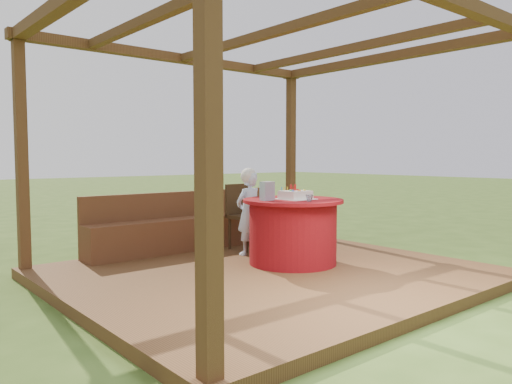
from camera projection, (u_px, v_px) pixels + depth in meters
ground at (270, 280)px, 5.71m from camera, size 60.00×60.00×0.00m
deck at (270, 275)px, 5.71m from camera, size 4.50×4.00×0.12m
pergola at (270, 67)px, 5.54m from camera, size 4.50×4.00×2.72m
bench at (189, 230)px, 7.00m from camera, size 3.00×0.42×0.80m
table at (293, 231)px, 6.02m from camera, size 1.21×1.21×0.78m
chair at (245, 212)px, 7.00m from camera, size 0.47×0.47×0.91m
elderly_woman at (249, 210)px, 6.56m from camera, size 0.42×0.30×1.15m
birthday_cake at (295, 195)px, 5.97m from camera, size 0.39×0.39×0.18m
gift_bag at (267, 191)px, 5.81m from camera, size 0.15×0.10×0.22m
drinking_glass at (309, 198)px, 5.66m from camera, size 0.10×0.10×0.08m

